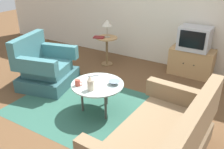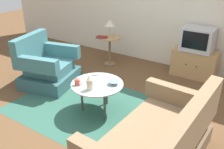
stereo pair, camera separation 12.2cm
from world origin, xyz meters
name	(u,v)px [view 2 (the right image)]	position (x,y,z in m)	size (l,w,h in m)	color
ground_plane	(96,109)	(0.00, 0.00, 0.00)	(16.00, 16.00, 0.00)	brown
back_wall	(162,1)	(0.00, 2.37, 1.35)	(9.00, 0.12, 2.70)	beige
area_rug	(98,110)	(0.06, -0.02, 0.00)	(2.70, 1.76, 0.00)	#2D5B4C
armchair	(47,68)	(-1.28, 0.22, 0.32)	(1.04, 1.09, 0.92)	#325C60
couch	(156,144)	(1.25, -0.55, 0.29)	(1.02, 1.66, 0.91)	brown
coffee_table	(97,86)	(0.06, -0.02, 0.43)	(0.78, 0.78, 0.48)	#B2C6C1
side_table	(110,45)	(-0.81, 1.63, 0.45)	(0.46, 0.46, 0.63)	tan
tv_stand	(194,63)	(0.91, 2.06, 0.27)	(0.84, 0.45, 0.54)	tan
television	(198,39)	(0.91, 2.05, 0.77)	(0.58, 0.44, 0.45)	#B7B7BC
table_lamp	(110,23)	(-0.80, 1.62, 0.93)	(0.23, 0.23, 0.38)	#9E937A
vase	(90,83)	(0.08, -0.22, 0.58)	(0.10, 0.10, 0.22)	beige
mug	(77,82)	(-0.15, -0.21, 0.52)	(0.13, 0.08, 0.10)	#B74C3D
bowl	(114,83)	(0.28, 0.10, 0.50)	(0.17, 0.17, 0.05)	slate
tv_remote_dark	(91,82)	(-0.04, -0.05, 0.49)	(0.14, 0.14, 0.02)	black
tv_remote_silver	(94,75)	(-0.15, 0.17, 0.49)	(0.14, 0.16, 0.02)	#B2B2B7
book	(102,37)	(-0.93, 1.49, 0.64)	(0.25, 0.20, 0.03)	maroon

